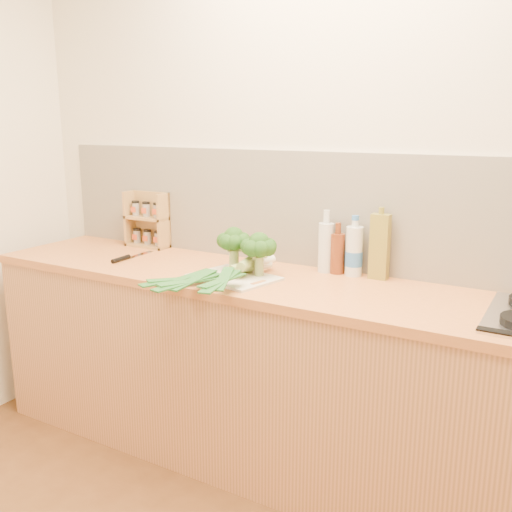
% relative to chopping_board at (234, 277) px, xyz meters
% --- Properties ---
extents(room_shell, '(3.50, 3.50, 3.50)m').
position_rel_chopping_board_xyz_m(room_shell, '(0.31, 0.37, 0.26)').
color(room_shell, beige).
rests_on(room_shell, ground).
extents(counter, '(3.20, 0.62, 0.90)m').
position_rel_chopping_board_xyz_m(counter, '(0.31, 0.08, -0.46)').
color(counter, tan).
rests_on(counter, ground).
extents(chopping_board, '(0.41, 0.34, 0.01)m').
position_rel_chopping_board_xyz_m(chopping_board, '(0.00, 0.00, 0.00)').
color(chopping_board, beige).
rests_on(chopping_board, counter).
extents(broccoli_left, '(0.15, 0.16, 0.20)m').
position_rel_chopping_board_xyz_m(broccoli_left, '(-0.06, 0.10, 0.14)').
color(broccoli_left, '#8DA15E').
rests_on(broccoli_left, chopping_board).
extents(broccoli_right, '(0.16, 0.16, 0.19)m').
position_rel_chopping_board_xyz_m(broccoli_right, '(0.09, 0.07, 0.13)').
color(broccoli_right, '#8DA15E').
rests_on(broccoli_right, chopping_board).
extents(leek_front, '(0.31, 0.60, 0.04)m').
position_rel_chopping_board_xyz_m(leek_front, '(-0.03, -0.03, 0.03)').
color(leek_front, white).
rests_on(leek_front, chopping_board).
extents(leek_mid, '(0.20, 0.69, 0.04)m').
position_rel_chopping_board_xyz_m(leek_mid, '(0.02, -0.04, 0.05)').
color(leek_mid, white).
rests_on(leek_mid, chopping_board).
extents(leek_back, '(0.18, 0.61, 0.04)m').
position_rel_chopping_board_xyz_m(leek_back, '(0.07, -0.07, 0.06)').
color(leek_back, white).
rests_on(leek_back, chopping_board).
extents(chefs_knife, '(0.04, 0.30, 0.02)m').
position_rel_chopping_board_xyz_m(chefs_knife, '(-0.65, 0.03, 0.00)').
color(chefs_knife, silver).
rests_on(chefs_knife, counter).
extents(spice_rack, '(0.25, 0.10, 0.30)m').
position_rel_chopping_board_xyz_m(spice_rack, '(-0.76, 0.33, 0.13)').
color(spice_rack, '#AF884B').
rests_on(spice_rack, counter).
extents(oil_tin, '(0.08, 0.05, 0.32)m').
position_rel_chopping_board_xyz_m(oil_tin, '(0.55, 0.32, 0.14)').
color(oil_tin, olive).
rests_on(oil_tin, counter).
extents(glass_bottle, '(0.07, 0.07, 0.29)m').
position_rel_chopping_board_xyz_m(glass_bottle, '(0.30, 0.31, 0.11)').
color(glass_bottle, silver).
rests_on(glass_bottle, counter).
extents(amber_bottle, '(0.06, 0.06, 0.23)m').
position_rel_chopping_board_xyz_m(amber_bottle, '(0.36, 0.31, 0.09)').
color(amber_bottle, '#652D13').
rests_on(amber_bottle, counter).
extents(water_bottle, '(0.08, 0.08, 0.25)m').
position_rel_chopping_board_xyz_m(water_bottle, '(0.44, 0.31, 0.10)').
color(water_bottle, silver).
rests_on(water_bottle, counter).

